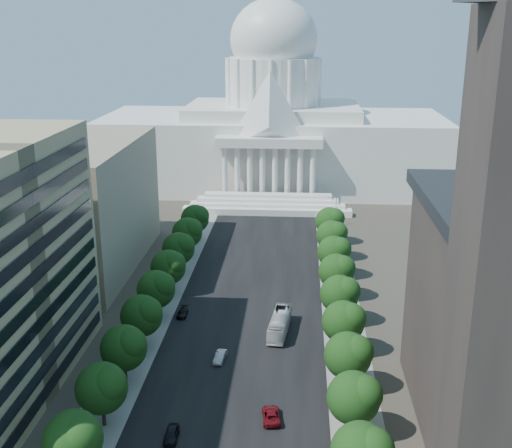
% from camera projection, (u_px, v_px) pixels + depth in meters
% --- Properties ---
extents(road_asphalt, '(30.00, 260.00, 0.01)m').
position_uv_depth(road_asphalt, '(254.00, 285.00, 144.21)').
color(road_asphalt, black).
rests_on(road_asphalt, ground).
extents(sidewalk_left, '(8.00, 260.00, 0.02)m').
position_uv_depth(sidewalk_left, '(170.00, 283.00, 145.47)').
color(sidewalk_left, gray).
rests_on(sidewalk_left, ground).
extents(sidewalk_right, '(8.00, 260.00, 0.02)m').
position_uv_depth(sidewalk_right, '(338.00, 287.00, 142.96)').
color(sidewalk_right, gray).
rests_on(sidewalk_right, ground).
extents(capitol, '(120.00, 56.00, 73.00)m').
position_uv_depth(capitol, '(273.00, 130.00, 228.55)').
color(capitol, white).
rests_on(capitol, ground).
extents(office_block_left_far, '(38.00, 52.00, 30.00)m').
position_uv_depth(office_block_left_far, '(56.00, 205.00, 152.41)').
color(office_block_left_far, gray).
rests_on(office_block_left_far, ground).
extents(tree_l_b, '(7.79, 7.60, 9.97)m').
position_uv_depth(tree_l_b, '(75.00, 439.00, 80.44)').
color(tree_l_b, '#33261C').
rests_on(tree_l_b, ground).
extents(tree_l_c, '(7.79, 7.60, 9.97)m').
position_uv_depth(tree_l_c, '(103.00, 387.00, 91.86)').
color(tree_l_c, '#33261C').
rests_on(tree_l_c, ground).
extents(tree_l_d, '(7.79, 7.60, 9.97)m').
position_uv_depth(tree_l_d, '(125.00, 347.00, 103.28)').
color(tree_l_d, '#33261C').
rests_on(tree_l_d, ground).
extents(tree_l_e, '(7.79, 7.60, 9.97)m').
position_uv_depth(tree_l_e, '(143.00, 315.00, 114.71)').
color(tree_l_e, '#33261C').
rests_on(tree_l_e, ground).
extents(tree_l_f, '(7.79, 7.60, 9.97)m').
position_uv_depth(tree_l_f, '(157.00, 288.00, 126.13)').
color(tree_l_f, '#33261C').
rests_on(tree_l_f, ground).
extents(tree_l_g, '(7.79, 7.60, 9.97)m').
position_uv_depth(tree_l_g, '(169.00, 266.00, 137.55)').
color(tree_l_g, '#33261C').
rests_on(tree_l_g, ground).
extents(tree_l_h, '(7.79, 7.60, 9.97)m').
position_uv_depth(tree_l_h, '(180.00, 248.00, 148.97)').
color(tree_l_h, '#33261C').
rests_on(tree_l_h, ground).
extents(tree_l_i, '(7.79, 7.60, 9.97)m').
position_uv_depth(tree_l_i, '(188.00, 232.00, 160.40)').
color(tree_l_i, '#33261C').
rests_on(tree_l_i, ground).
extents(tree_l_j, '(7.79, 7.60, 9.97)m').
position_uv_depth(tree_l_j, '(196.00, 218.00, 171.82)').
color(tree_l_j, '#33261C').
rests_on(tree_l_j, ground).
extents(tree_r_c, '(7.79, 7.60, 9.97)m').
position_uv_depth(tree_r_c, '(356.00, 397.00, 89.48)').
color(tree_r_c, '#33261C').
rests_on(tree_r_c, ground).
extents(tree_r_d, '(7.79, 7.60, 9.97)m').
position_uv_depth(tree_r_d, '(350.00, 355.00, 100.91)').
color(tree_r_d, '#33261C').
rests_on(tree_r_d, ground).
extents(tree_r_e, '(7.79, 7.60, 9.97)m').
position_uv_depth(tree_r_e, '(345.00, 321.00, 112.33)').
color(tree_r_e, '#33261C').
rests_on(tree_r_e, ground).
extents(tree_r_f, '(7.79, 7.60, 9.97)m').
position_uv_depth(tree_r_f, '(341.00, 293.00, 123.75)').
color(tree_r_f, '#33261C').
rests_on(tree_r_f, ground).
extents(tree_r_g, '(7.79, 7.60, 9.97)m').
position_uv_depth(tree_r_g, '(338.00, 271.00, 135.17)').
color(tree_r_g, '#33261C').
rests_on(tree_r_g, ground).
extents(tree_r_h, '(7.79, 7.60, 9.97)m').
position_uv_depth(tree_r_h, '(335.00, 251.00, 146.60)').
color(tree_r_h, '#33261C').
rests_on(tree_r_h, ground).
extents(tree_r_i, '(7.79, 7.60, 9.97)m').
position_uv_depth(tree_r_i, '(333.00, 235.00, 158.02)').
color(tree_r_i, '#33261C').
rests_on(tree_r_i, ground).
extents(tree_r_j, '(7.79, 7.60, 9.97)m').
position_uv_depth(tree_r_j, '(331.00, 221.00, 169.44)').
color(tree_r_j, '#33261C').
rests_on(tree_r_j, ground).
extents(streetlight_b, '(2.61, 0.44, 9.00)m').
position_uv_depth(streetlight_b, '(368.00, 404.00, 88.80)').
color(streetlight_b, gray).
rests_on(streetlight_b, ground).
extents(streetlight_c, '(2.61, 0.44, 9.00)m').
position_uv_depth(streetlight_c, '(354.00, 324.00, 112.60)').
color(streetlight_c, gray).
rests_on(streetlight_c, ground).
extents(streetlight_d, '(2.61, 0.44, 9.00)m').
position_uv_depth(streetlight_d, '(345.00, 271.00, 136.40)').
color(streetlight_d, gray).
rests_on(streetlight_d, ground).
extents(streetlight_e, '(2.61, 0.44, 9.00)m').
position_uv_depth(streetlight_e, '(339.00, 235.00, 160.19)').
color(streetlight_e, gray).
rests_on(streetlight_e, ground).
extents(streetlight_f, '(2.61, 0.44, 9.00)m').
position_uv_depth(streetlight_f, '(334.00, 207.00, 183.99)').
color(streetlight_f, gray).
rests_on(streetlight_f, ground).
extents(car_dark_a, '(1.94, 4.65, 1.57)m').
position_uv_depth(car_dark_a, '(171.00, 434.00, 90.57)').
color(car_dark_a, black).
rests_on(car_dark_a, ground).
extents(car_silver, '(2.10, 4.69, 1.50)m').
position_uv_depth(car_silver, '(220.00, 357.00, 111.69)').
color(car_silver, '#A3A7AB').
rests_on(car_silver, ground).
extents(car_red, '(3.16, 5.78, 1.54)m').
position_uv_depth(car_red, '(271.00, 415.00, 95.03)').
color(car_red, maroon).
rests_on(car_red, ground).
extents(car_dark_b, '(1.92, 4.62, 1.33)m').
position_uv_depth(car_dark_b, '(183.00, 313.00, 128.91)').
color(car_dark_b, black).
rests_on(car_dark_b, ground).
extents(city_bus, '(4.42, 13.22, 3.61)m').
position_uv_depth(city_bus, '(280.00, 324.00, 121.63)').
color(city_bus, silver).
rests_on(city_bus, ground).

